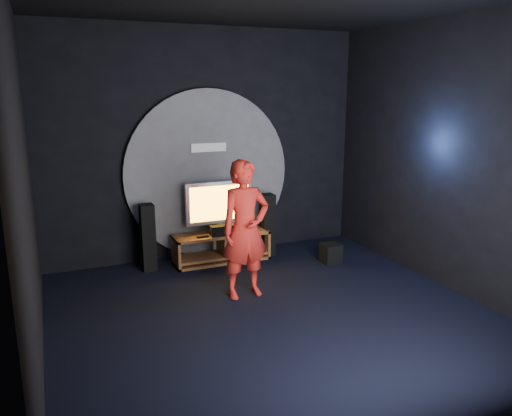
{
  "coord_description": "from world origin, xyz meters",
  "views": [
    {
      "loc": [
        -2.3,
        -4.87,
        2.61
      ],
      "look_at": [
        0.21,
        1.05,
        1.05
      ],
      "focal_mm": 35.0,
      "sensor_mm": 36.0,
      "label": 1
    }
  ],
  "objects_px": {
    "subwoofer": "(331,253)",
    "player": "(245,230)",
    "tv": "(219,205)",
    "tower_speaker_right": "(267,225)",
    "media_console": "(222,249)",
    "tower_speaker_left": "(148,237)"
  },
  "relations": [
    {
      "from": "tv",
      "to": "tower_speaker_right",
      "type": "bearing_deg",
      "value": -3.97
    },
    {
      "from": "tv",
      "to": "player",
      "type": "distance_m",
      "value": 1.42
    },
    {
      "from": "tower_speaker_right",
      "to": "tower_speaker_left",
      "type": "bearing_deg",
      "value": 178.67
    },
    {
      "from": "media_console",
      "to": "player",
      "type": "bearing_deg",
      "value": -96.24
    },
    {
      "from": "player",
      "to": "tower_speaker_left",
      "type": "bearing_deg",
      "value": 120.87
    },
    {
      "from": "media_console",
      "to": "tower_speaker_left",
      "type": "bearing_deg",
      "value": 177.08
    },
    {
      "from": "tower_speaker_right",
      "to": "player",
      "type": "xyz_separation_m",
      "value": [
        -0.92,
        -1.36,
        0.39
      ]
    },
    {
      "from": "tower_speaker_left",
      "to": "subwoofer",
      "type": "xyz_separation_m",
      "value": [
        2.61,
        -0.77,
        -0.35
      ]
    },
    {
      "from": "subwoofer",
      "to": "media_console",
      "type": "bearing_deg",
      "value": 154.5
    },
    {
      "from": "media_console",
      "to": "tv",
      "type": "relative_size",
      "value": 1.4
    },
    {
      "from": "player",
      "to": "tv",
      "type": "bearing_deg",
      "value": 80.84
    },
    {
      "from": "subwoofer",
      "to": "tv",
      "type": "bearing_deg",
      "value": 152.56
    },
    {
      "from": "tower_speaker_right",
      "to": "subwoofer",
      "type": "xyz_separation_m",
      "value": [
        0.73,
        -0.73,
        -0.35
      ]
    },
    {
      "from": "media_console",
      "to": "player",
      "type": "relative_size",
      "value": 0.83
    },
    {
      "from": "tower_speaker_right",
      "to": "tv",
      "type": "bearing_deg",
      "value": 176.03
    },
    {
      "from": "tv",
      "to": "tower_speaker_right",
      "type": "xyz_separation_m",
      "value": [
        0.78,
        -0.05,
        -0.39
      ]
    },
    {
      "from": "tv",
      "to": "tower_speaker_left",
      "type": "bearing_deg",
      "value": -179.44
    },
    {
      "from": "media_console",
      "to": "tower_speaker_left",
      "type": "distance_m",
      "value": 1.15
    },
    {
      "from": "tv",
      "to": "subwoofer",
      "type": "relative_size",
      "value": 3.52
    },
    {
      "from": "media_console",
      "to": "player",
      "type": "xyz_separation_m",
      "value": [
        -0.15,
        -1.35,
        0.68
      ]
    },
    {
      "from": "tv",
      "to": "tower_speaker_right",
      "type": "relative_size",
      "value": 1.06
    },
    {
      "from": "subwoofer",
      "to": "player",
      "type": "bearing_deg",
      "value": -159.15
    }
  ]
}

